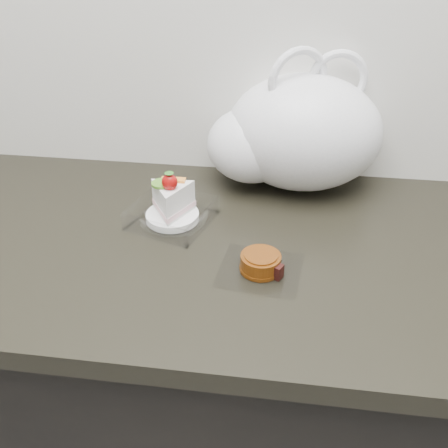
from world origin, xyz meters
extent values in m
cube|color=black|center=(0.00, 1.69, 0.43)|extent=(2.00, 0.60, 0.86)
cube|color=black|center=(0.00, 1.69, 0.88)|extent=(2.04, 0.64, 0.04)
cube|color=white|center=(-0.13, 1.75, 0.90)|extent=(0.18, 0.18, 0.00)
cylinder|color=white|center=(-0.13, 1.75, 0.91)|extent=(0.11, 0.11, 0.01)
ellipsoid|color=red|center=(-0.13, 1.74, 1.00)|extent=(0.03, 0.03, 0.03)
cone|color=#2D7223|center=(-0.13, 1.74, 1.01)|extent=(0.02, 0.02, 0.01)
cylinder|color=#56982C|center=(-0.15, 1.75, 0.99)|extent=(0.04, 0.04, 0.00)
cube|color=orange|center=(-0.13, 1.77, 0.98)|extent=(0.05, 0.02, 0.00)
cube|color=white|center=(0.06, 1.61, 0.90)|extent=(0.16, 0.15, 0.00)
cylinder|color=#673B0C|center=(0.06, 1.61, 0.92)|extent=(0.08, 0.08, 0.03)
cylinder|color=#673B0C|center=(0.06, 1.61, 0.90)|extent=(0.08, 0.08, 0.01)
cylinder|color=#673B0C|center=(0.06, 1.61, 0.93)|extent=(0.06, 0.06, 0.00)
cube|color=black|center=(0.09, 1.59, 0.91)|extent=(0.03, 0.02, 0.03)
ellipsoid|color=white|center=(0.13, 1.94, 1.03)|extent=(0.41, 0.37, 0.25)
ellipsoid|color=white|center=(0.02, 1.92, 1.00)|extent=(0.25, 0.24, 0.16)
torus|color=white|center=(0.11, 1.93, 1.14)|extent=(0.13, 0.09, 0.14)
torus|color=white|center=(0.19, 1.96, 1.14)|extent=(0.13, 0.04, 0.13)
camera|label=1|loc=(0.09, 0.91, 1.45)|focal=40.00mm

